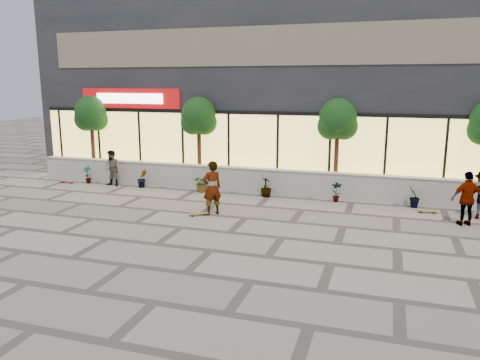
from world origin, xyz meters
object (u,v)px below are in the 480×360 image
(skateboard_center, at_px, (198,214))
(skateboard_right_near, at_px, (427,211))
(tree_midwest, at_px, (199,118))
(skateboard_left, at_px, (67,181))
(skater_center, at_px, (212,188))
(tree_west, at_px, (91,116))
(skater_right_near, at_px, (467,199))
(tree_mideast, at_px, (338,122))
(skater_left, at_px, (112,168))

(skateboard_center, bearing_deg, skateboard_right_near, -16.35)
(tree_midwest, height_order, skateboard_center, tree_midwest)
(tree_midwest, distance_m, skateboard_left, 6.78)
(skater_center, relative_size, skateboard_right_near, 2.61)
(tree_west, relative_size, skateboard_right_near, 5.41)
(skater_right_near, bearing_deg, tree_mideast, -54.06)
(skateboard_center, distance_m, skateboard_right_near, 8.07)
(tree_mideast, height_order, skater_left, tree_mideast)
(tree_mideast, bearing_deg, skateboard_left, -172.84)
(skateboard_center, height_order, skateboard_right_near, same)
(tree_mideast, distance_m, skateboard_right_near, 4.89)
(skater_left, bearing_deg, skater_right_near, 3.61)
(skater_left, height_order, skater_right_near, skater_right_near)
(tree_midwest, bearing_deg, tree_west, 180.00)
(tree_midwest, height_order, skater_left, tree_midwest)
(skater_center, xyz_separation_m, skater_left, (-5.84, 2.91, -0.14))
(skater_left, bearing_deg, skater_center, -16.24)
(skateboard_left, relative_size, skateboard_right_near, 1.01)
(tree_west, distance_m, skater_right_near, 16.42)
(tree_midwest, bearing_deg, skater_right_near, -16.17)
(skateboard_right_near, bearing_deg, tree_west, 165.80)
(tree_mideast, bearing_deg, skater_right_near, -34.08)
(skateboard_left, bearing_deg, skater_left, 0.33)
(tree_west, bearing_deg, skateboard_center, -32.24)
(skater_left, bearing_deg, skateboard_right_near, 8.21)
(tree_midwest, xyz_separation_m, skateboard_right_near, (9.45, -1.87, -2.91))
(tree_midwest, bearing_deg, skater_center, -62.39)
(tree_west, height_order, skater_center, tree_west)
(tree_mideast, xyz_separation_m, skateboard_right_near, (3.45, -1.87, -2.91))
(tree_west, xyz_separation_m, skater_right_near, (16.00, -3.04, -2.10))
(skateboard_center, bearing_deg, skateboard_left, 121.51)
(tree_midwest, distance_m, skateboard_right_near, 10.06)
(tree_mideast, xyz_separation_m, skater_center, (-3.74, -4.31, -2.04))
(skater_left, distance_m, skateboard_right_near, 13.06)
(skater_right_near, relative_size, skateboard_center, 2.63)
(tree_west, distance_m, skateboard_left, 3.31)
(skater_left, bearing_deg, tree_mideast, 18.58)
(tree_midwest, distance_m, skater_right_near, 11.13)
(tree_mideast, height_order, skater_right_near, tree_mideast)
(skater_center, distance_m, skateboard_left, 8.71)
(tree_mideast, xyz_separation_m, skater_right_near, (4.50, -3.04, -2.10))
(tree_west, relative_size, tree_mideast, 1.00)
(tree_west, relative_size, skater_center, 2.07)
(tree_west, xyz_separation_m, tree_midwest, (5.50, 0.00, 0.00))
(skater_center, bearing_deg, tree_west, -73.21)
(skater_left, bearing_deg, tree_midwest, 31.60)
(tree_mideast, relative_size, skateboard_center, 5.83)
(skateboard_left, distance_m, skateboard_right_near, 15.39)
(tree_west, bearing_deg, skateboard_right_near, -7.12)
(tree_mideast, bearing_deg, skateboard_right_near, -28.45)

